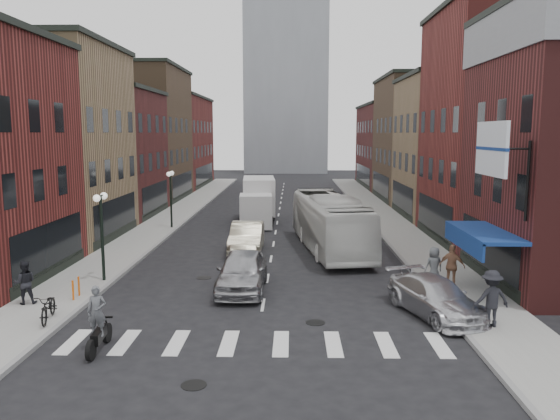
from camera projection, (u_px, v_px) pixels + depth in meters
The scene contains 31 objects.
ground at pixel (262, 313), 20.68m from camera, with size 160.00×160.00×0.00m, color black.
sidewalk_left at pixel (169, 219), 42.64m from camera, with size 3.00×74.00×0.15m, color gray.
sidewalk_right at pixel (387, 220), 42.25m from camera, with size 3.00×74.00×0.15m, color gray.
curb_left at pixel (188, 220), 42.61m from camera, with size 0.20×74.00×0.16m, color gray.
curb_right at pixel (368, 221), 42.29m from camera, with size 0.20×74.00×0.16m, color gray.
crosswalk_stripes at pixel (256, 343), 17.71m from camera, with size 12.00×2.20×0.01m, color silver.
bldg_left_mid_a at pixel (34, 143), 34.01m from camera, with size 10.30×10.20×12.30m.
bldg_left_mid_b at pixel (93, 153), 44.05m from camera, with size 10.30×10.20×10.30m.
bldg_left_far_a at pixel (132, 134), 54.73m from camera, with size 10.30×12.20×13.30m.
bldg_left_far_b at pixel (165, 142), 68.73m from camera, with size 10.30×16.20×11.30m.
bldg_right_mid_a at pixel (520, 127), 33.19m from camera, with size 10.30×10.20×14.30m.
bldg_right_mid_b at pixel (467, 147), 43.30m from camera, with size 10.30×10.20×11.30m.
bldg_right_far_a at pixel (432, 139), 54.12m from camera, with size 10.30×12.20×12.30m.
bldg_right_far_b at pixel (403, 146), 68.11m from camera, with size 10.30×16.20×10.30m.
awning_blue at pixel (480, 234), 22.58m from camera, with size 1.80×5.00×0.78m.
billboard_sign at pixel (494, 151), 20.12m from camera, with size 1.52×3.00×3.70m.
distant_tower at pixel (286, 27), 94.37m from camera, with size 14.00×14.00×50.00m, color #9399A0.
streetlamp_near at pixel (101, 220), 24.40m from camera, with size 0.32×1.22×4.11m.
streetlamp_far at pixel (171, 188), 38.26m from camera, with size 0.32×1.22×4.11m.
bike_rack at pixel (76, 288), 22.06m from camera, with size 0.08×0.68×0.80m.
box_truck at pixel (258, 201), 41.20m from camera, with size 2.70×7.83×3.35m.
motorcycle_rider at pixel (98, 321), 16.91m from camera, with size 0.61×2.08×2.12m.
transit_bus at pixel (330, 223), 31.62m from camera, with size 2.71×11.57×3.22m, color silver.
sedan_left_near at pixel (242, 271), 23.55m from camera, with size 2.03×5.04×1.72m, color #A8A8AC.
sedan_left_far at pixel (247, 237), 31.24m from camera, with size 1.78×5.09×1.68m, color beige.
curb_car at pixel (435, 297), 20.32m from camera, with size 1.97×4.84×1.40m, color silver.
parked_bicycle at pixel (49, 307), 19.37m from camera, with size 0.67×1.92×1.01m, color black.
ped_left_solo at pixel (25, 282), 21.23m from camera, with size 0.83×0.48×1.71m, color black.
ped_right_a at pixel (491, 298), 18.74m from camera, with size 1.28×0.63×1.98m, color black.
ped_right_b at pixel (452, 266), 23.52m from camera, with size 1.10×0.55×1.87m, color #94674B.
ped_right_c at pixel (434, 266), 23.99m from camera, with size 0.82×0.53×1.67m, color #5B5E62.
Camera 1 is at (1.16, -19.90, 6.78)m, focal length 35.00 mm.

